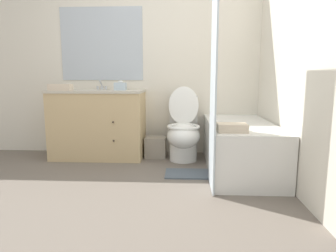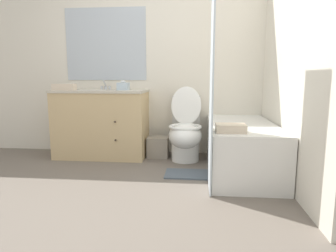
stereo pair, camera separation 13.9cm
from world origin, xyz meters
TOP-DOWN VIEW (x-y plane):
  - ground_plane at (0.00, 0.00)m, footprint 14.00×14.00m
  - wall_back at (-0.01, 1.70)m, footprint 8.00×0.06m
  - wall_right at (1.34, 0.84)m, footprint 0.05×2.67m
  - vanity_cabinet at (-0.74, 1.39)m, footprint 1.15×0.59m
  - sink_faucet at (-0.74, 1.60)m, footprint 0.14×0.12m
  - toilet at (0.34, 1.31)m, footprint 0.40×0.69m
  - bathtub at (0.96, 0.93)m, footprint 0.69×1.49m
  - shower_curtain at (0.60, 0.38)m, footprint 0.01×0.46m
  - wastebasket at (-0.01, 1.42)m, footprint 0.26×0.22m
  - tissue_box at (-0.44, 1.38)m, footprint 0.14×0.13m
  - hand_towel_folded at (-1.14, 1.23)m, footprint 0.27×0.13m
  - bath_towel_folded at (0.78, 0.39)m, footprint 0.26×0.19m
  - bath_mat at (0.38, 0.73)m, footprint 0.46×0.32m

SIDE VIEW (x-z plane):
  - ground_plane at x=0.00m, z-range 0.00..0.00m
  - bath_mat at x=0.38m, z-range 0.00..0.02m
  - wastebasket at x=-0.01m, z-range 0.00..0.26m
  - bathtub at x=0.96m, z-range 0.00..0.53m
  - toilet at x=0.34m, z-range -0.11..0.79m
  - vanity_cabinet at x=-0.74m, z-range 0.01..0.86m
  - bath_towel_folded at x=0.78m, z-range 0.52..0.60m
  - sink_faucet at x=-0.74m, z-range 0.83..0.95m
  - hand_towel_folded at x=-1.14m, z-range 0.85..0.93m
  - tissue_box at x=-0.44m, z-range 0.84..0.96m
  - shower_curtain at x=0.60m, z-range 0.00..2.00m
  - wall_right at x=1.34m, z-range 0.00..2.50m
  - wall_back at x=-0.01m, z-range 0.00..2.50m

